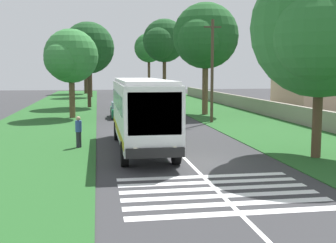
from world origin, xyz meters
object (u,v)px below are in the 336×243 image
(roadside_tree_left_1, at_px, (70,58))
(roadside_tree_right_1, at_px, (163,42))
(roadside_tree_right_0, at_px, (148,49))
(roadside_tree_left_2, at_px, (87,49))
(roadside_building, at_px, (324,72))
(pedestrian, at_px, (79,131))
(coach_bus, at_px, (141,109))
(utility_pole, at_px, (212,70))
(trailing_car_1, at_px, (155,104))
(roadside_tree_left_3, at_px, (90,51))
(trailing_car_3, at_px, (141,96))
(trailing_car_0, at_px, (121,110))
(roadside_tree_left_0, at_px, (84,50))
(roadside_tree_right_2, at_px, (317,31))
(roadside_tree_right_3, at_px, (204,38))
(trailing_car_2, at_px, (144,100))

(roadside_tree_left_1, xyz_separation_m, roadside_tree_right_1, (19.83, -11.28, 2.77))
(roadside_tree_right_0, bearing_deg, roadside_tree_left_2, 160.34)
(roadside_building, distance_m, pedestrian, 31.24)
(coach_bus, bearing_deg, utility_pole, -31.37)
(trailing_car_1, relative_size, roadside_tree_right_1, 0.38)
(roadside_tree_left_3, bearing_deg, trailing_car_3, -141.44)
(trailing_car_0, distance_m, pedestrian, 15.52)
(roadside_tree_left_2, relative_size, pedestrian, 5.74)
(roadside_tree_left_0, xyz_separation_m, roadside_tree_right_2, (-62.90, -12.44, -1.99))
(pedestrian, bearing_deg, roadside_tree_right_1, -15.74)
(trailing_car_1, xyz_separation_m, roadside_tree_right_3, (-5.08, -3.94, 6.62))
(roadside_tree_right_3, bearing_deg, roadside_tree_left_3, 20.10)
(coach_bus, height_order, trailing_car_2, coach_bus)
(roadside_tree_left_0, relative_size, roadside_tree_left_3, 1.11)
(trailing_car_1, height_order, roadside_building, roadside_building)
(roadside_tree_right_0, distance_m, roadside_tree_right_1, 20.52)
(coach_bus, distance_m, roadside_tree_right_3, 20.04)
(trailing_car_1, distance_m, pedestrian, 22.94)
(trailing_car_0, bearing_deg, roadside_tree_left_3, 5.67)
(coach_bus, height_order, roadside_tree_left_2, roadside_tree_left_2)
(trailing_car_0, distance_m, roadside_tree_left_0, 44.04)
(roadside_tree_right_0, relative_size, roadside_tree_right_1, 0.98)
(roadside_tree_right_2, relative_size, utility_pole, 1.14)
(utility_pole, bearing_deg, roadside_tree_right_1, 0.42)
(coach_bus, distance_m, roadside_tree_left_2, 28.53)
(roadside_tree_left_1, bearing_deg, roadside_tree_left_0, -0.12)
(roadside_tree_right_2, xyz_separation_m, roadside_building, (23.45, -13.39, -1.97))
(trailing_car_0, distance_m, roadside_building, 22.12)
(pedestrian, bearing_deg, roadside_tree_left_2, 0.03)
(roadside_tree_left_1, xyz_separation_m, roadside_tree_right_3, (1.17, -12.36, 1.93))
(roadside_tree_left_3, height_order, pedestrian, roadside_tree_left_3)
(coach_bus, xyz_separation_m, trailing_car_0, (16.23, 0.23, -1.48))
(roadside_tree_left_1, height_order, utility_pole, utility_pole)
(roadside_tree_left_2, distance_m, roadside_tree_right_3, 15.07)
(trailing_car_1, bearing_deg, roadside_building, -99.22)
(trailing_car_0, bearing_deg, coach_bus, -179.19)
(roadside_tree_left_2, relative_size, utility_pole, 1.18)
(trailing_car_0, relative_size, roadside_tree_right_1, 0.38)
(trailing_car_0, height_order, trailing_car_1, same)
(trailing_car_2, distance_m, trailing_car_3, 9.33)
(trailing_car_0, distance_m, roadside_tree_right_0, 42.04)
(roadside_tree_left_3, xyz_separation_m, roadside_tree_right_3, (-30.42, -11.13, -0.02))
(roadside_tree_left_0, height_order, utility_pole, roadside_tree_left_0)
(trailing_car_1, xyz_separation_m, utility_pole, (-11.61, -3.05, 3.62))
(coach_bus, distance_m, roadside_tree_left_0, 59.90)
(trailing_car_2, xyz_separation_m, roadside_tree_left_3, (18.41, 6.75, 6.64))
(coach_bus, relative_size, roadside_tree_left_1, 1.43)
(roadside_tree_left_2, xyz_separation_m, pedestrian, (-26.95, -0.01, -5.76))
(roadside_tree_left_1, bearing_deg, trailing_car_0, -94.67)
(coach_bus, xyz_separation_m, roadside_tree_right_2, (-3.46, -7.91, 3.85))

